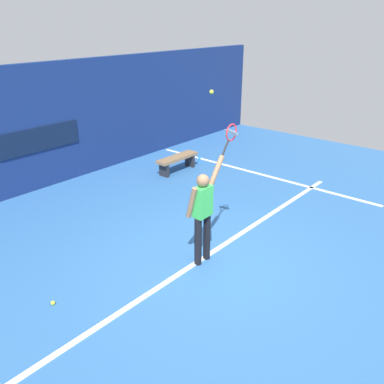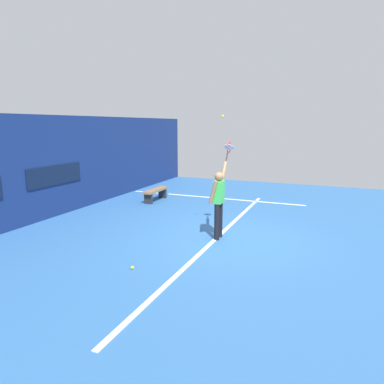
{
  "view_description": "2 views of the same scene",
  "coord_description": "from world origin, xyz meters",
  "px_view_note": "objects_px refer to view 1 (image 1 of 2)",
  "views": [
    {
      "loc": [
        -5.24,
        -3.81,
        4.12
      ],
      "look_at": [
        0.07,
        0.69,
        1.19
      ],
      "focal_mm": 38.92,
      "sensor_mm": 36.0,
      "label": 1
    },
    {
      "loc": [
        -8.13,
        -2.34,
        2.84
      ],
      "look_at": [
        -0.2,
        0.96,
        1.15
      ],
      "focal_mm": 32.37,
      "sensor_mm": 36.0,
      "label": 2
    }
  ],
  "objects_px": {
    "tennis_player": "(203,211)",
    "water_bottle": "(199,159)",
    "spare_ball": "(53,303)",
    "court_bench": "(177,160)",
    "tennis_racket": "(231,134)",
    "tennis_ball": "(212,92)"
  },
  "relations": [
    {
      "from": "spare_ball",
      "to": "tennis_racket",
      "type": "bearing_deg",
      "value": -16.83
    },
    {
      "from": "tennis_racket",
      "to": "tennis_ball",
      "type": "relative_size",
      "value": 8.73
    },
    {
      "from": "spare_ball",
      "to": "tennis_player",
      "type": "bearing_deg",
      "value": -21.46
    },
    {
      "from": "court_bench",
      "to": "spare_ball",
      "type": "bearing_deg",
      "value": -155.76
    },
    {
      "from": "tennis_player",
      "to": "spare_ball",
      "type": "bearing_deg",
      "value": 158.54
    },
    {
      "from": "tennis_player",
      "to": "water_bottle",
      "type": "relative_size",
      "value": 7.96
    },
    {
      "from": "tennis_ball",
      "to": "tennis_racket",
      "type": "bearing_deg",
      "value": 0.7
    },
    {
      "from": "tennis_racket",
      "to": "water_bottle",
      "type": "xyz_separation_m",
      "value": [
        3.5,
        3.56,
        -2.1
      ]
    },
    {
      "from": "water_bottle",
      "to": "spare_ball",
      "type": "bearing_deg",
      "value": -159.03
    },
    {
      "from": "court_bench",
      "to": "spare_ball",
      "type": "distance_m",
      "value": 6.3
    },
    {
      "from": "tennis_player",
      "to": "tennis_racket",
      "type": "distance_m",
      "value": 1.43
    },
    {
      "from": "tennis_racket",
      "to": "tennis_ball",
      "type": "height_order",
      "value": "tennis_ball"
    },
    {
      "from": "tennis_racket",
      "to": "court_bench",
      "type": "height_order",
      "value": "tennis_racket"
    },
    {
      "from": "tennis_player",
      "to": "tennis_racket",
      "type": "xyz_separation_m",
      "value": [
        0.76,
        -0.0,
        1.21
      ]
    },
    {
      "from": "tennis_racket",
      "to": "tennis_ball",
      "type": "distance_m",
      "value": 0.99
    },
    {
      "from": "tennis_player",
      "to": "water_bottle",
      "type": "bearing_deg",
      "value": 39.86
    },
    {
      "from": "water_bottle",
      "to": "tennis_player",
      "type": "bearing_deg",
      "value": -140.14
    },
    {
      "from": "tennis_player",
      "to": "court_bench",
      "type": "xyz_separation_m",
      "value": [
        3.26,
        3.56,
        -0.67
      ]
    },
    {
      "from": "tennis_player",
      "to": "tennis_racket",
      "type": "bearing_deg",
      "value": -0.32
    },
    {
      "from": "tennis_ball",
      "to": "water_bottle",
      "type": "height_order",
      "value": "tennis_ball"
    },
    {
      "from": "tennis_ball",
      "to": "court_bench",
      "type": "bearing_deg",
      "value": 49.16
    },
    {
      "from": "tennis_player",
      "to": "court_bench",
      "type": "distance_m",
      "value": 4.87
    }
  ]
}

